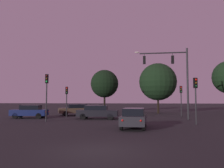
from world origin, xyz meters
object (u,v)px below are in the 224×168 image
Objects in this scene: traffic_light_far_side at (196,91)px; car_nearside_lane at (134,118)px; car_crossing_right at (30,111)px; traffic_light_median at (67,95)px; car_far_lane at (76,109)px; traffic_light_corner_right at (47,88)px; tree_center_horizon at (105,84)px; car_crossing_left at (97,112)px; tree_behind_sign at (158,82)px; traffic_light_corner_left at (181,95)px; traffic_signal_mast_arm at (173,70)px.

traffic_light_far_side is 6.49m from car_nearside_lane.
car_crossing_right is at bearing 146.51° from car_nearside_lane.
traffic_light_far_side is 0.94× the size of car_nearside_lane.
traffic_light_median is 0.75× the size of car_far_lane.
tree_center_horizon is at bearing 78.78° from traffic_light_corner_right.
traffic_light_corner_right is 9.85m from car_nearside_lane.
traffic_light_corner_right reaches higher than car_crossing_left.
tree_behind_sign is (15.66, 10.40, 4.08)m from car_crossing_right.
car_crossing_left is 0.93× the size of car_far_lane.
car_nearside_lane is (8.21, -9.74, -1.86)m from traffic_light_median.
traffic_light_median is (-14.20, -2.91, -0.13)m from traffic_light_corner_left.
car_crossing_right is at bearing -116.88° from tree_center_horizon.
traffic_light_median is 15.17m from traffic_light_far_side.
traffic_light_far_side is (13.93, -1.19, -0.39)m from traffic_light_corner_right.
traffic_light_far_side is 0.56× the size of tree_center_horizon.
car_crossing_left is 6.77m from car_far_lane.
car_crossing_left is at bearing -125.83° from tree_behind_sign.
car_crossing_left is 13.80m from tree_behind_sign.
traffic_light_corner_right reaches higher than traffic_light_corner_left.
traffic_light_far_side is (-0.62, -9.67, 0.12)m from traffic_light_corner_left.
car_crossing_right is at bearing 177.92° from car_crossing_left.
traffic_light_corner_left is at bearing -67.59° from tree_behind_sign.
tree_center_horizon is at bearing 103.32° from car_nearside_lane.
traffic_light_corner_right is (-14.56, -8.47, 0.51)m from traffic_light_corner_left.
traffic_light_far_side is at bearing -26.46° from traffic_light_median.
traffic_light_far_side reaches higher than traffic_light_median.
traffic_signal_mast_arm is 1.92× the size of traffic_light_far_side.
traffic_light_far_side is 0.82× the size of car_far_lane.
car_crossing_left is at bearing -177.54° from traffic_signal_mast_arm.
tree_behind_sign reaches higher than car_crossing_right.
tree_behind_sign is at bearing -20.31° from tree_center_horizon.
car_far_lane is (-12.20, 5.23, -4.56)m from traffic_signal_mast_arm.
car_nearside_lane and car_crossing_left have the same top height.
car_far_lane is at bearing 120.82° from car_nearside_lane.
traffic_signal_mast_arm reaches higher than car_nearside_lane.
traffic_light_corner_right is 6.21m from car_crossing_left.
car_crossing_left is 0.59× the size of tree_behind_sign.
traffic_light_median is at bearing -143.93° from tree_behind_sign.
car_crossing_right is (-12.03, 7.96, -0.00)m from car_nearside_lane.
traffic_light_median reaches higher than car_crossing_right.
traffic_light_corner_right is 1.10× the size of car_crossing_right.
traffic_light_corner_right is at bearing -141.99° from car_crossing_left.
tree_center_horizon is at bearing 75.36° from traffic_light_median.
car_crossing_right is 6.72m from car_far_lane.
car_crossing_right is 0.58× the size of tree_center_horizon.
traffic_signal_mast_arm is at bearing -23.22° from car_far_lane.
tree_center_horizon is at bearing 63.12° from car_crossing_right.
traffic_light_far_side is 18.21m from car_crossing_right.
tree_behind_sign is (7.72, 10.69, 4.07)m from car_crossing_left.
car_crossing_right is at bearing 164.02° from traffic_light_far_side.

